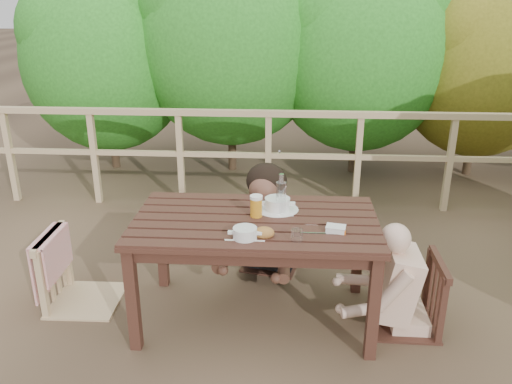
# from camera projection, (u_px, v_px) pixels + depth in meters

# --- Properties ---
(ground) EXTENTS (60.00, 60.00, 0.00)m
(ground) POSITION_uv_depth(u_px,v_px,m) (256.00, 316.00, 3.58)
(ground) COLOR brown
(ground) RESTS_ON ground
(table) EXTENTS (1.56, 0.88, 0.72)m
(table) POSITION_uv_depth(u_px,v_px,m) (256.00, 270.00, 3.45)
(table) COLOR #351D15
(table) RESTS_ON ground
(chair_left) EXTENTS (0.50, 0.50, 0.99)m
(chair_left) POSITION_uv_depth(u_px,v_px,m) (79.00, 239.00, 3.58)
(chair_left) COLOR tan
(chair_left) RESTS_ON ground
(chair_far) EXTENTS (0.51, 0.51, 0.86)m
(chair_far) POSITION_uv_depth(u_px,v_px,m) (272.00, 216.00, 4.12)
(chair_far) COLOR #351D15
(chair_far) RESTS_ON ground
(chair_right) EXTENTS (0.46, 0.46, 0.91)m
(chair_right) POSITION_uv_depth(u_px,v_px,m) (409.00, 264.00, 3.35)
(chair_right) COLOR #351D15
(chair_right) RESTS_ON ground
(woman) EXTENTS (0.70, 0.79, 1.39)m
(woman) POSITION_uv_depth(u_px,v_px,m) (272.00, 184.00, 4.05)
(woman) COLOR black
(woman) RESTS_ON ground
(diner_right) EXTENTS (0.60, 0.49, 1.20)m
(diner_right) POSITION_uv_depth(u_px,v_px,m) (416.00, 244.00, 3.29)
(diner_right) COLOR beige
(diner_right) RESTS_ON ground
(railing) EXTENTS (5.60, 0.10, 1.01)m
(railing) POSITION_uv_depth(u_px,v_px,m) (268.00, 160.00, 5.27)
(railing) COLOR tan
(railing) RESTS_ON ground
(hedge_row) EXTENTS (6.60, 1.60, 3.80)m
(hedge_row) POSITION_uv_depth(u_px,v_px,m) (309.00, 10.00, 5.86)
(hedge_row) COLOR #27731E
(hedge_row) RESTS_ON ground
(soup_near) EXTENTS (0.24, 0.24, 0.08)m
(soup_near) POSITION_uv_depth(u_px,v_px,m) (245.00, 234.00, 3.05)
(soup_near) COLOR white
(soup_near) RESTS_ON table
(soup_far) EXTENTS (0.28, 0.28, 0.09)m
(soup_far) POSITION_uv_depth(u_px,v_px,m) (277.00, 205.00, 3.45)
(soup_far) COLOR silver
(soup_far) RESTS_ON table
(bread_roll) EXTENTS (0.12, 0.09, 0.07)m
(bread_roll) POSITION_uv_depth(u_px,v_px,m) (264.00, 233.00, 3.08)
(bread_roll) COLOR #9D6C38
(bread_roll) RESTS_ON table
(beer_glass) EXTENTS (0.08, 0.08, 0.16)m
(beer_glass) POSITION_uv_depth(u_px,v_px,m) (256.00, 207.00, 3.33)
(beer_glass) COLOR #C47F24
(beer_glass) RESTS_ON table
(bottle) EXTENTS (0.07, 0.07, 0.28)m
(bottle) POSITION_uv_depth(u_px,v_px,m) (281.00, 195.00, 3.37)
(bottle) COLOR white
(bottle) RESTS_ON table
(tumbler) EXTENTS (0.07, 0.07, 0.08)m
(tumbler) POSITION_uv_depth(u_px,v_px,m) (297.00, 236.00, 3.02)
(tumbler) COLOR white
(tumbler) RESTS_ON table
(butter_tub) EXTENTS (0.13, 0.11, 0.05)m
(butter_tub) POSITION_uv_depth(u_px,v_px,m) (336.00, 230.00, 3.14)
(butter_tub) COLOR white
(butter_tub) RESTS_ON table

